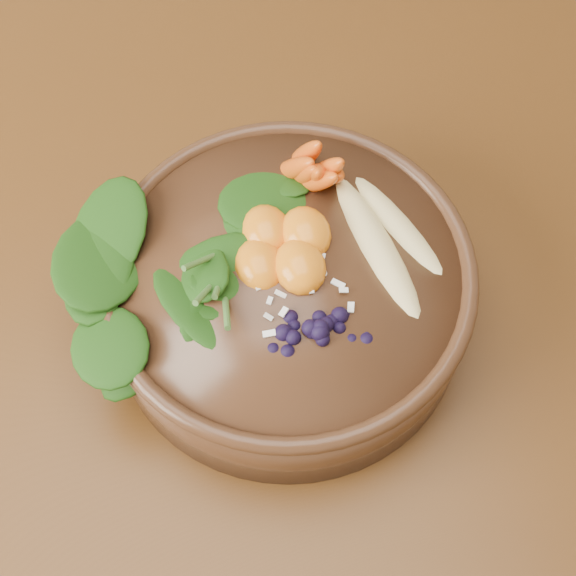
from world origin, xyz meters
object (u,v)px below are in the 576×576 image
(dining_table, at_px, (90,294))
(banana_halves, at_px, (389,225))
(blueberry_pile, at_px, (320,323))
(stoneware_bowl, at_px, (288,293))
(carrot_cluster, at_px, (318,142))
(kale_heap, at_px, (207,207))
(mandarin_cluster, at_px, (283,238))

(dining_table, xyz_separation_m, banana_halves, (0.29, -0.12, 0.20))
(dining_table, distance_m, blueberry_pile, 0.35)
(stoneware_bowl, xyz_separation_m, banana_halves, (0.09, 0.01, 0.06))
(banana_halves, bearing_deg, stoneware_bowl, -177.26)
(carrot_cluster, bearing_deg, blueberry_pile, -109.55)
(stoneware_bowl, height_order, blueberry_pile, blueberry_pile)
(kale_heap, height_order, mandarin_cluster, kale_heap)
(stoneware_bowl, relative_size, carrot_cluster, 3.62)
(banana_halves, distance_m, mandarin_cluster, 0.09)
(dining_table, xyz_separation_m, blueberry_pile, (0.20, -0.19, 0.20))
(mandarin_cluster, bearing_deg, carrot_cluster, 54.36)
(mandarin_cluster, bearing_deg, banana_halves, -5.58)
(kale_heap, bearing_deg, carrot_cluster, 14.68)
(mandarin_cluster, distance_m, blueberry_pile, 0.09)
(dining_table, xyz_separation_m, mandarin_cluster, (0.19, -0.11, 0.20))
(dining_table, height_order, stoneware_bowl, stoneware_bowl)
(kale_heap, distance_m, mandarin_cluster, 0.07)
(mandarin_cluster, bearing_deg, blueberry_pile, -85.10)
(stoneware_bowl, distance_m, banana_halves, 0.11)
(mandarin_cluster, bearing_deg, stoneware_bowl, -92.17)
(dining_table, distance_m, kale_heap, 0.25)
(kale_heap, height_order, carrot_cluster, carrot_cluster)
(mandarin_cluster, relative_size, blueberry_pile, 0.69)
(dining_table, height_order, carrot_cluster, carrot_cluster)
(carrot_cluster, xyz_separation_m, blueberry_pile, (-0.04, -0.16, -0.02))
(stoneware_bowl, xyz_separation_m, blueberry_pile, (0.01, -0.07, 0.07))
(stoneware_bowl, bearing_deg, kale_heap, 131.04)
(stoneware_bowl, bearing_deg, carrot_cluster, 60.48)
(banana_halves, xyz_separation_m, blueberry_pile, (-0.09, -0.08, 0.01))
(stoneware_bowl, bearing_deg, mandarin_cluster, 87.83)
(carrot_cluster, xyz_separation_m, mandarin_cluster, (-0.05, -0.07, -0.03))
(kale_heap, height_order, blueberry_pile, kale_heap)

